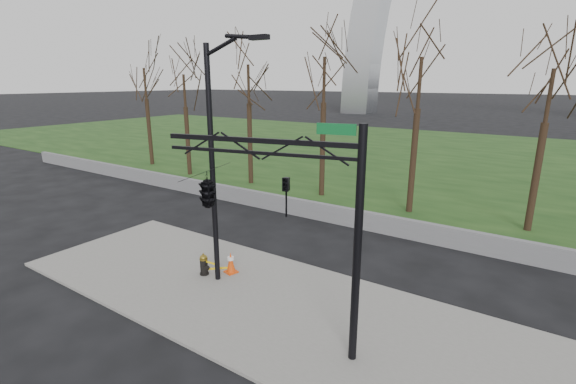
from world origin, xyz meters
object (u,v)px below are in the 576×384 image
Objects in this scene: street_light at (217,151)px; traffic_signal_mast at (233,192)px; traffic_cone at (231,262)px; fire_hydrant at (204,265)px.

traffic_signal_mast is at bearing -40.67° from street_light.
street_light is 3.14m from traffic_signal_mast.
traffic_cone is 0.13× the size of traffic_signal_mast.
traffic_cone is 4.25m from street_light.
traffic_cone is at bearing 121.95° from traffic_signal_mast.
street_light is at bearing 127.99° from traffic_signal_mast.
street_light is at bearing 17.54° from fire_hydrant.
traffic_signal_mast is at bearing -14.97° from fire_hydrant.
traffic_signal_mast reaches higher than traffic_cone.
street_light reaches higher than traffic_signal_mast.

